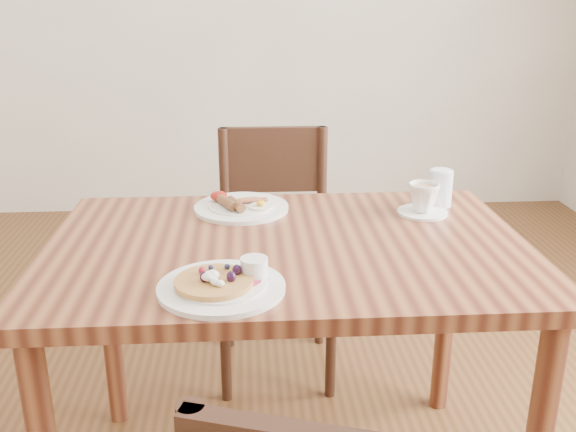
% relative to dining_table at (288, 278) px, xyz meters
% --- Properties ---
extents(dining_table, '(1.20, 0.80, 0.75)m').
position_rel_dining_table_xyz_m(dining_table, '(0.00, 0.00, 0.00)').
color(dining_table, brown).
rests_on(dining_table, ground).
extents(chair_far, '(0.42, 0.42, 0.88)m').
position_rel_dining_table_xyz_m(chair_far, '(-0.00, 0.66, -0.16)').
color(chair_far, '#311C12').
rests_on(chair_far, ground).
extents(pancake_plate, '(0.27, 0.27, 0.06)m').
position_rel_dining_table_xyz_m(pancake_plate, '(-0.15, -0.26, 0.11)').
color(pancake_plate, white).
rests_on(pancake_plate, dining_table).
extents(breakfast_plate, '(0.27, 0.27, 0.04)m').
position_rel_dining_table_xyz_m(breakfast_plate, '(-0.12, 0.26, 0.11)').
color(breakfast_plate, white).
rests_on(breakfast_plate, dining_table).
extents(teacup_saucer, '(0.14, 0.14, 0.09)m').
position_rel_dining_table_xyz_m(teacup_saucer, '(0.39, 0.19, 0.14)').
color(teacup_saucer, white).
rests_on(teacup_saucer, dining_table).
extents(water_glass, '(0.07, 0.07, 0.11)m').
position_rel_dining_table_xyz_m(water_glass, '(0.46, 0.26, 0.15)').
color(water_glass, silver).
rests_on(water_glass, dining_table).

